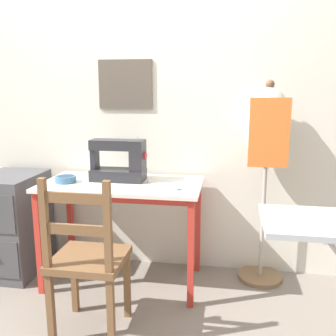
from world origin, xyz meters
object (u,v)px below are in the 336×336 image
at_px(fabric_bowl, 66,179).
at_px(wooden_chair, 87,260).
at_px(dress_form, 267,140).
at_px(thread_spool_near_machine, 150,180).
at_px(scissors, 184,190).
at_px(sewing_machine, 121,162).
at_px(filing_cabinet, 13,224).

relative_size(fabric_bowl, wooden_chair, 0.15).
distance_m(fabric_bowl, dress_form, 1.42).
height_order(thread_spool_near_machine, wooden_chair, wooden_chair).
distance_m(scissors, wooden_chair, 0.74).
bearing_deg(scissors, wooden_chair, -135.67).
bearing_deg(sewing_machine, filing_cabinet, -178.14).
xyz_separation_m(scissors, dress_form, (0.53, 0.33, 0.29)).
height_order(sewing_machine, filing_cabinet, sewing_machine).
height_order(wooden_chair, dress_form, dress_form).
xyz_separation_m(thread_spool_near_machine, filing_cabinet, (-1.07, 0.00, -0.38)).
bearing_deg(fabric_bowl, sewing_machine, 17.88).
xyz_separation_m(sewing_machine, filing_cabinet, (-0.86, -0.03, -0.50)).
bearing_deg(wooden_chair, thread_spool_near_machine, 71.04).
relative_size(scissors, wooden_chair, 0.16).
bearing_deg(filing_cabinet, sewing_machine, 1.86).
height_order(thread_spool_near_machine, dress_form, dress_form).
xyz_separation_m(wooden_chair, filing_cabinet, (-0.85, 0.64, -0.07)).
distance_m(scissors, thread_spool_near_machine, 0.31).
height_order(fabric_bowl, thread_spool_near_machine, fabric_bowl).
height_order(scissors, wooden_chair, wooden_chair).
height_order(scissors, filing_cabinet, filing_cabinet).
bearing_deg(scissors, fabric_bowl, 174.77).
bearing_deg(thread_spool_near_machine, wooden_chair, -108.96).
bearing_deg(sewing_machine, thread_spool_near_machine, -7.74).
xyz_separation_m(filing_cabinet, dress_form, (1.86, 0.16, 0.66)).
xyz_separation_m(fabric_bowl, thread_spool_near_machine, (0.58, 0.09, -0.01)).
relative_size(sewing_machine, wooden_chair, 0.42).
bearing_deg(scissors, sewing_machine, 157.56).
bearing_deg(filing_cabinet, wooden_chair, -37.00).
height_order(sewing_machine, dress_form, dress_form).
xyz_separation_m(scissors, thread_spool_near_machine, (-0.26, 0.17, 0.01)).
relative_size(thread_spool_near_machine, dress_form, 0.03).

